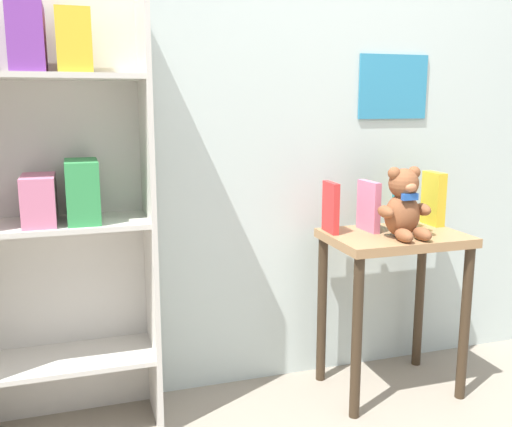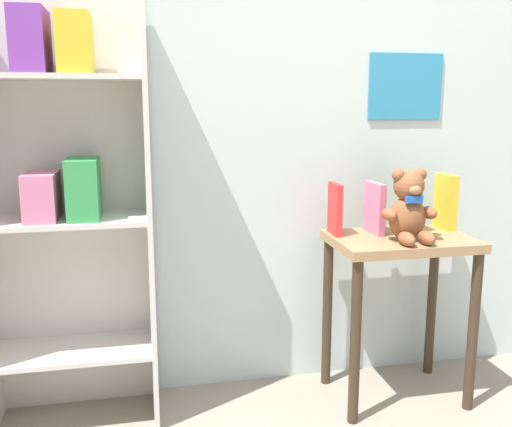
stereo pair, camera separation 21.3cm
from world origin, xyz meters
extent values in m
cube|color=silver|center=(0.00, 1.42, 1.25)|extent=(4.80, 0.06, 2.50)
cube|color=teal|center=(0.45, 1.39, 1.25)|extent=(0.32, 0.01, 0.27)
cube|color=beige|center=(-0.62, 1.22, 0.77)|extent=(0.02, 0.30, 1.54)
cube|color=beige|center=(-0.91, 1.36, 0.77)|extent=(0.60, 0.02, 1.54)
cube|color=beige|center=(-0.91, 1.22, 0.28)|extent=(0.57, 0.27, 0.02)
cube|color=beige|center=(-0.91, 1.22, 0.77)|extent=(0.57, 0.27, 0.02)
cube|color=beige|center=(-0.91, 1.22, 1.27)|extent=(0.57, 0.27, 0.02)
cube|color=purple|center=(-0.98, 1.21, 1.38)|extent=(0.11, 0.21, 0.21)
cube|color=gold|center=(-0.84, 1.21, 1.37)|extent=(0.11, 0.21, 0.20)
cube|color=#D17093|center=(-0.98, 1.21, 0.86)|extent=(0.11, 0.21, 0.16)
cube|color=#33934C|center=(-0.84, 1.21, 0.89)|extent=(0.11, 0.21, 0.21)
cube|color=#9E754C|center=(0.34, 1.14, 0.65)|extent=(0.54, 0.38, 0.04)
cylinder|color=#37291A|center=(0.10, 0.99, 0.32)|extent=(0.04, 0.04, 0.63)
cylinder|color=#37291A|center=(0.58, 0.99, 0.32)|extent=(0.04, 0.04, 0.63)
cylinder|color=#37291A|center=(0.10, 1.30, 0.32)|extent=(0.04, 0.04, 0.63)
cylinder|color=#37291A|center=(0.58, 1.30, 0.32)|extent=(0.04, 0.04, 0.63)
ellipsoid|color=brown|center=(0.33, 1.09, 0.75)|extent=(0.14, 0.11, 0.17)
sphere|color=brown|center=(0.33, 1.09, 0.88)|extent=(0.12, 0.12, 0.12)
sphere|color=brown|center=(0.29, 1.09, 0.92)|extent=(0.05, 0.05, 0.05)
sphere|color=brown|center=(0.38, 1.09, 0.92)|extent=(0.05, 0.05, 0.05)
ellipsoid|color=#B56E48|center=(0.33, 1.04, 0.87)|extent=(0.05, 0.03, 0.03)
ellipsoid|color=brown|center=(0.25, 1.08, 0.77)|extent=(0.05, 0.09, 0.05)
ellipsoid|color=brown|center=(0.42, 1.08, 0.77)|extent=(0.05, 0.09, 0.05)
ellipsoid|color=brown|center=(0.29, 1.01, 0.69)|extent=(0.05, 0.10, 0.05)
ellipsoid|color=brown|center=(0.37, 1.01, 0.69)|extent=(0.05, 0.10, 0.05)
cube|color=#2356B2|center=(0.33, 1.04, 0.83)|extent=(0.06, 0.02, 0.03)
cube|color=red|center=(0.10, 1.24, 0.77)|extent=(0.03, 0.13, 0.20)
cube|color=#D17093|center=(0.26, 1.22, 0.77)|extent=(0.03, 0.14, 0.20)
cube|color=teal|center=(0.42, 1.23, 0.77)|extent=(0.04, 0.10, 0.21)
cube|color=gold|center=(0.58, 1.24, 0.78)|extent=(0.04, 0.12, 0.23)
camera|label=1|loc=(-0.86, -0.80, 1.18)|focal=40.00mm
camera|label=2|loc=(-0.66, -0.85, 1.18)|focal=40.00mm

